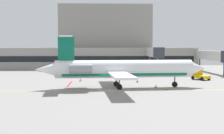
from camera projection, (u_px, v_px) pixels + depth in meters
The scene contains 11 objects.
ground at pixel (109, 90), 45.57m from camera, with size 120.00×120.00×0.11m.
terminal_building at pixel (91, 46), 93.07m from camera, with size 69.61×15.43×19.87m.
jet_bridge_west at pixel (213, 56), 74.68m from camera, with size 2.40×21.37×5.76m.
jet_bridge_east at pixel (154, 53), 76.78m from camera, with size 2.40×16.15×6.54m.
regional_jet at pixel (121, 69), 47.30m from camera, with size 27.92×22.19×8.39m.
baggage_tug at pixel (199, 75), 59.86m from camera, with size 3.37×4.07×2.22m.
pushback_tractor at pixel (152, 69), 76.03m from camera, with size 2.99×3.90×1.91m.
safety_cone_alpha at pixel (80, 80), 57.24m from camera, with size 0.47×0.47×0.55m.
safety_cone_bravo at pixel (137, 81), 55.27m from camera, with size 0.47×0.47×0.55m.
safety_cone_charlie at pixel (156, 86), 47.84m from camera, with size 0.47×0.47×0.55m.
safety_cone_delta at pixel (167, 89), 45.19m from camera, with size 0.47×0.47×0.55m.
Camera 1 is at (-1.06, -45.21, 6.65)m, focal length 47.14 mm.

